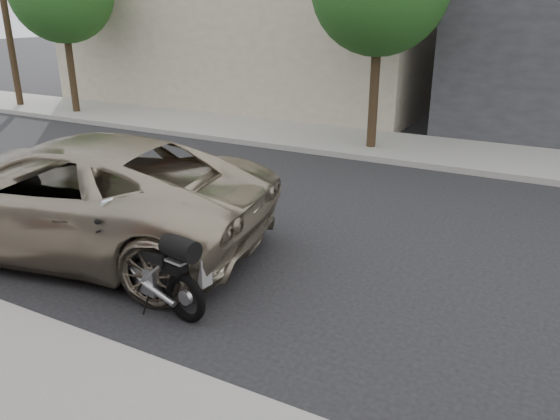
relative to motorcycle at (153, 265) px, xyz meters
The scene contains 5 objects.
ground 3.49m from the motorcycle, 120.42° to the right, with size 120.00×120.00×0.00m, color black.
far_sidewalk 9.64m from the motorcycle, 100.43° to the right, with size 44.00×3.00×0.15m, color gray.
utility_pole 17.10m from the motorcycle, 32.17° to the right, with size 0.24×0.24×6.70m, color #332517.
motorcycle is the anchor object (origin of this frame).
minivan 2.57m from the motorcycle, 20.07° to the right, with size 2.94×6.38×1.77m, color gray.
Camera 1 is at (-2.62, 7.67, 3.64)m, focal length 35.00 mm.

